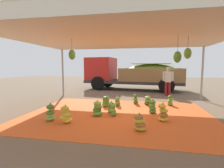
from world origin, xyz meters
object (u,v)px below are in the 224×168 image
banana_bunch_0 (140,123)px  cargo_truck_main (130,73)px  banana_bunch_8 (148,101)px  banana_bunch_11 (113,110)px  banana_bunch_10 (50,113)px  banana_bunch_3 (152,107)px  banana_bunch_9 (66,115)px  banana_bunch_12 (112,108)px  banana_bunch_5 (163,113)px  banana_bunch_1 (135,99)px  banana_bunch_2 (98,109)px  banana_bunch_7 (170,101)px  banana_bunch_4 (106,102)px  banana_bunch_6 (118,102)px  worker_0 (168,79)px

banana_bunch_0 → cargo_truck_main: 8.25m
banana_bunch_8 → banana_bunch_11: (-1.23, -2.00, 0.02)m
banana_bunch_8 → banana_bunch_10: 4.20m
banana_bunch_3 → banana_bunch_9: 3.08m
banana_bunch_8 → banana_bunch_10: bearing=-137.0°
banana_bunch_3 → banana_bunch_8: size_ratio=1.10×
banana_bunch_12 → cargo_truck_main: (0.16, 6.61, 1.04)m
banana_bunch_5 → banana_bunch_12: (-1.75, 0.62, -0.06)m
banana_bunch_5 → cargo_truck_main: 7.47m
banana_bunch_9 → banana_bunch_1: bearing=57.3°
banana_bunch_2 → banana_bunch_7: size_ratio=1.10×
banana_bunch_0 → banana_bunch_5: banana_bunch_5 is taller
banana_bunch_3 → banana_bunch_4: 2.02m
banana_bunch_0 → banana_bunch_12: bearing=124.6°
banana_bunch_8 → banana_bunch_5: bearing=-79.6°
banana_bunch_1 → banana_bunch_10: size_ratio=0.86×
banana_bunch_7 → banana_bunch_9: banana_bunch_9 is taller
banana_bunch_6 → banana_bunch_11: bearing=-87.7°
banana_bunch_3 → cargo_truck_main: bearing=101.6°
banana_bunch_4 → banana_bunch_9: size_ratio=0.88×
banana_bunch_1 → banana_bunch_10: banana_bunch_10 is taller
banana_bunch_4 → banana_bunch_5: size_ratio=0.84×
banana_bunch_7 → banana_bunch_4: bearing=-164.3°
banana_bunch_5 → banana_bunch_8: (-0.41, 2.23, -0.07)m
banana_bunch_7 → banana_bunch_8: (-0.98, -0.08, -0.02)m
banana_bunch_2 → banana_bunch_11: 0.53m
banana_bunch_1 → banana_bunch_5: size_ratio=0.84×
banana_bunch_11 → banana_bunch_0: bearing=-50.5°
banana_bunch_10 → banana_bunch_2: bearing=31.4°
banana_bunch_1 → worker_0: (1.75, 2.56, 0.76)m
banana_bunch_9 → banana_bunch_12: banana_bunch_9 is taller
banana_bunch_4 → banana_bunch_7: size_ratio=0.99×
banana_bunch_0 → banana_bunch_5: size_ratio=0.80×
banana_bunch_0 → banana_bunch_6: size_ratio=1.03×
banana_bunch_4 → banana_bunch_12: bearing=-64.9°
banana_bunch_12 → banana_bunch_7: bearing=36.1°
banana_bunch_6 → banana_bunch_7: 2.34m
banana_bunch_2 → banana_bunch_6: size_ratio=1.21×
banana_bunch_10 → cargo_truck_main: size_ratio=0.08×
banana_bunch_2 → banana_bunch_9: banana_bunch_9 is taller
banana_bunch_5 → banana_bunch_11: (-1.64, 0.23, -0.05)m
banana_bunch_0 → cargo_truck_main: cargo_truck_main is taller
banana_bunch_7 → banana_bunch_3: bearing=-120.2°
banana_bunch_9 → banana_bunch_12: bearing=49.3°
banana_bunch_1 → worker_0: worker_0 is taller
banana_bunch_4 → worker_0: 4.53m
worker_0 → banana_bunch_10: bearing=-127.9°
banana_bunch_0 → banana_bunch_5: bearing=52.1°
banana_bunch_9 → worker_0: (3.70, 5.59, 0.72)m
worker_0 → banana_bunch_8: bearing=-114.6°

